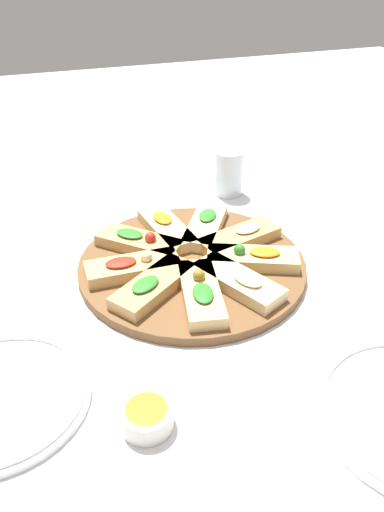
% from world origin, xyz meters
% --- Properties ---
extents(ground_plane, '(3.00, 3.00, 0.00)m').
position_xyz_m(ground_plane, '(0.00, 0.00, 0.00)').
color(ground_plane, white).
extents(serving_board, '(0.38, 0.38, 0.02)m').
position_xyz_m(serving_board, '(0.00, 0.00, 0.01)').
color(serving_board, brown).
rests_on(serving_board, ground_plane).
extents(focaccia_slice_0, '(0.08, 0.16, 0.04)m').
position_xyz_m(focaccia_slice_0, '(0.02, 0.10, 0.03)').
color(focaccia_slice_0, '#DBB775').
rests_on(focaccia_slice_0, serving_board).
extents(focaccia_slice_1, '(0.12, 0.16, 0.03)m').
position_xyz_m(focaccia_slice_1, '(-0.04, 0.09, 0.03)').
color(focaccia_slice_1, '#E5C689').
rests_on(focaccia_slice_1, serving_board).
extents(focaccia_slice_2, '(0.16, 0.11, 0.04)m').
position_xyz_m(focaccia_slice_2, '(-0.09, 0.04, 0.03)').
color(focaccia_slice_2, '#DBB775').
rests_on(focaccia_slice_2, serving_board).
extents(focaccia_slice_3, '(0.16, 0.09, 0.03)m').
position_xyz_m(focaccia_slice_3, '(-0.10, -0.03, 0.03)').
color(focaccia_slice_3, tan).
rests_on(focaccia_slice_3, serving_board).
extents(focaccia_slice_4, '(0.13, 0.16, 0.03)m').
position_xyz_m(focaccia_slice_4, '(-0.06, -0.09, 0.03)').
color(focaccia_slice_4, '#E5C689').
rests_on(focaccia_slice_4, serving_board).
extents(focaccia_slice_5, '(0.08, 0.16, 0.03)m').
position_xyz_m(focaccia_slice_5, '(0.01, -0.10, 0.03)').
color(focaccia_slice_5, '#E5C689').
rests_on(focaccia_slice_5, serving_board).
extents(focaccia_slice_6, '(0.15, 0.15, 0.04)m').
position_xyz_m(focaccia_slice_6, '(0.07, -0.07, 0.03)').
color(focaccia_slice_6, tan).
rests_on(focaccia_slice_6, serving_board).
extents(focaccia_slice_7, '(0.15, 0.06, 0.04)m').
position_xyz_m(focaccia_slice_7, '(0.10, -0.00, 0.03)').
color(focaccia_slice_7, tan).
rests_on(focaccia_slice_7, serving_board).
extents(focaccia_slice_8, '(0.16, 0.13, 0.03)m').
position_xyz_m(focaccia_slice_8, '(0.08, 0.06, 0.03)').
color(focaccia_slice_8, tan).
rests_on(focaccia_slice_8, serving_board).
extents(plate_right, '(0.22, 0.22, 0.02)m').
position_xyz_m(plate_right, '(0.32, 0.19, 0.01)').
color(plate_right, white).
rests_on(plate_right, ground_plane).
extents(water_glass, '(0.06, 0.06, 0.10)m').
position_xyz_m(water_glass, '(-0.17, -0.25, 0.05)').
color(water_glass, silver).
rests_on(water_glass, ground_plane).
extents(napkin_stack, '(0.18, 0.17, 0.01)m').
position_xyz_m(napkin_stack, '(-0.01, -0.35, 0.00)').
color(napkin_stack, white).
rests_on(napkin_stack, ground_plane).
extents(dipping_bowl, '(0.06, 0.06, 0.03)m').
position_xyz_m(dipping_bowl, '(0.15, 0.29, 0.02)').
color(dipping_bowl, silver).
rests_on(dipping_bowl, ground_plane).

